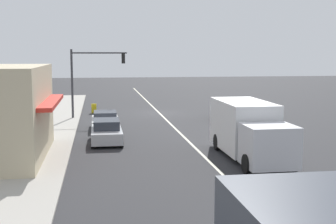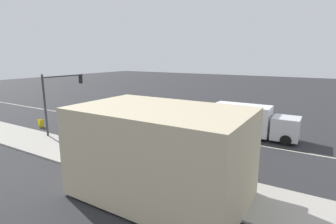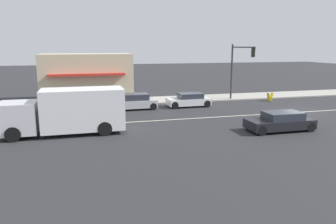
{
  "view_description": "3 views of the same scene",
  "coord_description": "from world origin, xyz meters",
  "views": [
    {
      "loc": [
        5.48,
        41.8,
        5.43
      ],
      "look_at": [
        0.78,
        10.59,
        1.42
      ],
      "focal_mm": 50.0,
      "sensor_mm": 36.0,
      "label": 1
    },
    {
      "loc": [
        21.63,
        24.32,
        7.3
      ],
      "look_at": [
        0.06,
        11.31,
        1.89
      ],
      "focal_mm": 28.0,
      "sensor_mm": 36.0,
      "label": 2
    },
    {
      "loc": [
        -23.49,
        17.98,
        5.51
      ],
      "look_at": [
        -1.93,
        12.22,
        1.02
      ],
      "focal_mm": 35.0,
      "sensor_mm": 36.0,
      "label": 3
    }
  ],
  "objects": [
    {
      "name": "traffic_signal_main",
      "position": [
        6.12,
        2.89,
        3.9
      ],
      "size": [
        4.59,
        0.34,
        5.6
      ],
      "color": "#333338",
      "rests_on": "sidewalk_right"
    },
    {
      "name": "sedan_silver",
      "position": [
        5.0,
        13.52,
        0.65
      ],
      "size": [
        1.84,
        4.09,
        1.38
      ],
      "color": "#B7BABF",
      "rests_on": "ground"
    },
    {
      "name": "pedestrian",
      "position": [
        10.1,
        13.13,
        1.0
      ],
      "size": [
        0.34,
        0.34,
        1.67
      ],
      "color": "#282D42",
      "rests_on": "sidewalk_right"
    },
    {
      "name": "lane_marking_center",
      "position": [
        0.0,
        0.0,
        0.0
      ],
      "size": [
        0.16,
        60.0,
        0.01
      ],
      "primitive_type": "cube",
      "color": "beige",
      "rests_on": "ground"
    },
    {
      "name": "ground_plane",
      "position": [
        0.0,
        18.0,
        0.0
      ],
      "size": [
        160.0,
        160.0,
        0.0
      ],
      "primitive_type": "plane",
      "color": "#2B2B2D"
    },
    {
      "name": "sedan_dark",
      "position": [
        -5.0,
        5.33,
        0.61
      ],
      "size": [
        1.87,
        4.42,
        1.26
      ],
      "color": "black",
      "rests_on": "ground"
    },
    {
      "name": "warning_aframe_sign",
      "position": [
        5.86,
        -0.67,
        0.43
      ],
      "size": [
        0.45,
        0.53,
        0.84
      ],
      "color": "yellow",
      "rests_on": "ground"
    },
    {
      "name": "delivery_truck",
      "position": [
        -2.2,
        18.83,
        1.47
      ],
      "size": [
        2.44,
        7.5,
        2.87
      ],
      "color": "silver",
      "rests_on": "ground"
    },
    {
      "name": "van_white",
      "position": [
        5.0,
        8.37,
        0.6
      ],
      "size": [
        1.88,
        3.92,
        1.25
      ],
      "color": "silver",
      "rests_on": "ground"
    },
    {
      "name": "sidewalk_right",
      "position": [
        9.0,
        18.5,
        0.06
      ],
      "size": [
        4.0,
        73.0,
        0.12
      ],
      "primitive_type": "cube",
      "color": "#A8A399",
      "rests_on": "ground"
    }
  ]
}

